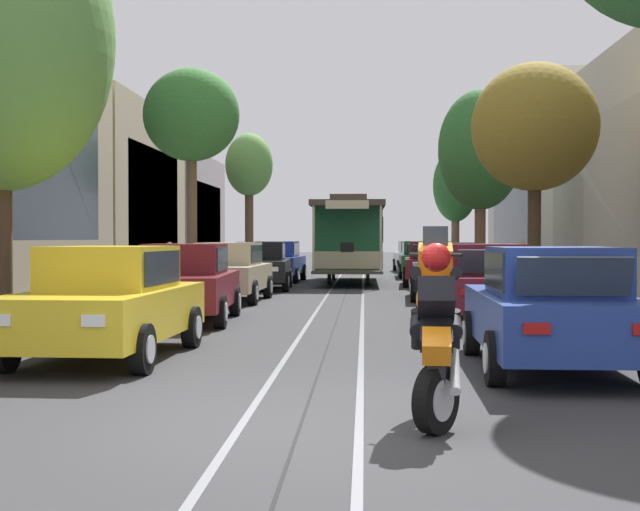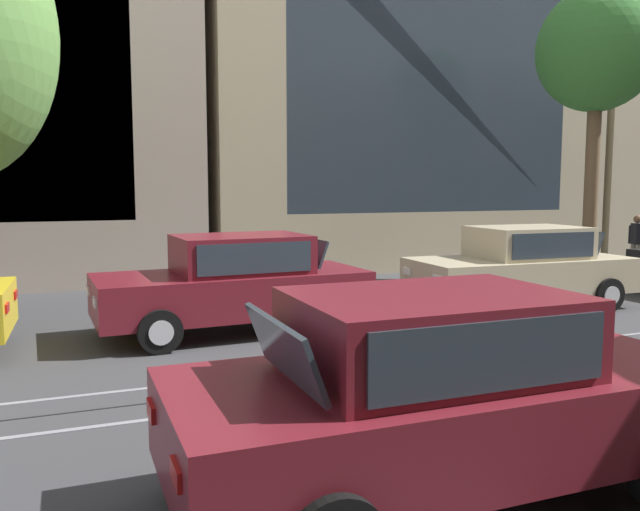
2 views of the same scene
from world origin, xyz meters
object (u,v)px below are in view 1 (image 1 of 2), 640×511
Objects in this scene: street_tree_kerb_left_near at (0,38)px; street_tree_kerb_left_mid at (249,167)px; cable_car_trolley at (350,239)px; pedestrian_on_left_pavement at (169,262)px; parked_car_blue_near_right at (552,308)px; parked_car_maroon_second_left at (185,282)px; street_tree_kerb_right_mid at (480,151)px; parked_car_black_fourth_left at (261,265)px; parked_car_maroon_second_right at (483,283)px; parked_car_maroon_fourth_right at (431,263)px; street_tree_kerb_right_second at (535,128)px; street_tree_kerb_right_fourth at (456,187)px; parked_car_green_fifth_right at (421,259)px; street_tree_kerb_left_second at (191,117)px; parked_car_blue_fifth_left at (277,261)px; parked_car_black_mid_right at (445,270)px; motorcycle_with_rider at (436,320)px; parked_car_yellow_near_left at (109,302)px; parked_car_white_sixth_right at (414,256)px; pedestrian_on_right_pavement at (522,259)px; parked_car_beige_mid_left at (229,272)px.

street_tree_kerb_left_near is 1.08× the size of street_tree_kerb_left_mid.
pedestrian_on_left_pavement is at bearing -146.06° from cable_car_trolley.
cable_car_trolley reaches higher than parked_car_blue_near_right.
street_tree_kerb_right_mid is (8.00, 15.56, 4.20)m from parked_car_maroon_second_left.
parked_car_black_fourth_left is at bearing -13.17° from pedestrian_on_left_pavement.
pedestrian_on_left_pavement is (-9.07, 11.84, 0.09)m from parked_car_maroon_second_right.
parked_car_maroon_fourth_right is 8.51m from street_tree_kerb_right_second.
pedestrian_on_left_pavement is at bearing -128.69° from street_tree_kerb_right_fourth.
street_tree_kerb_left_second is at bearing -124.56° from parked_car_green_fifth_right.
street_tree_kerb_left_second is (-7.68, 8.81, 4.61)m from parked_car_maroon_second_right.
parked_car_maroon_second_right is 0.48× the size of cable_car_trolley.
parked_car_maroon_second_right reaches higher than pedestrian_on_left_pavement.
street_tree_kerb_left_mid is 10.38m from street_tree_kerb_right_fourth.
parked_car_green_fifth_right is (5.88, 3.73, 0.00)m from parked_car_blue_fifth_left.
parked_car_black_fourth_left is 2.81× the size of pedestrian_on_left_pavement.
parked_car_black_fourth_left is at bearing 142.63° from parked_car_black_mid_right.
parked_car_blue_near_right is 3.74m from motorcycle_with_rider.
street_tree_kerb_left_mid is 1.08× the size of street_tree_kerb_right_fourth.
street_tree_kerb_left_second reaches higher than parked_car_blue_near_right.
street_tree_kerb_left_mid is at bearing 129.34° from parked_car_maroon_fourth_right.
parked_car_yellow_near_left is 16.61m from parked_car_black_fourth_left.
parked_car_yellow_near_left is at bearing -89.44° from parked_car_maroon_second_left.
street_tree_kerb_left_mid is at bearing 99.49° from parked_car_black_fourth_left.
parked_car_white_sixth_right is at bearing 73.33° from cable_car_trolley.
street_tree_kerb_left_near reaches higher than street_tree_kerb_right_second.
parked_car_blue_fifth_left is 8.91m from street_tree_kerb_right_mid.
street_tree_kerb_right_mid is at bearing -6.75° from parked_car_blue_fifth_left.
cable_car_trolley is (-5.21, 9.59, -3.04)m from street_tree_kerb_right_second.
parked_car_black_mid_right reaches higher than pedestrian_on_left_pavement.
parked_car_blue_near_right is 0.48× the size of cable_car_trolley.
street_tree_kerb_right_mid reaches higher than parked_car_white_sixth_right.
parked_car_maroon_second_left is 6.12m from street_tree_kerb_left_near.
parked_car_maroon_second_left is at bearing -120.35° from pedestrian_on_right_pavement.
street_tree_kerb_right_second reaches higher than parked_car_black_fourth_left.
street_tree_kerb_right_mid is (-0.26, 9.05, 0.30)m from street_tree_kerb_right_second.
street_tree_kerb_right_fourth reaches higher than parked_car_blue_near_right.
parked_car_black_mid_right is (5.84, 12.25, 0.00)m from parked_car_yellow_near_left.
street_tree_kerb_right_mid is 1.18× the size of street_tree_kerb_right_fourth.
street_tree_kerb_right_fourth reaches higher than parked_car_green_fifth_right.
parked_car_blue_near_right is 26.34m from parked_car_green_fifth_right.
motorcycle_with_rider is (4.30, -15.13, 0.15)m from parked_car_beige_mid_left.
parked_car_yellow_near_left is 14.97m from street_tree_kerb_right_second.
street_tree_kerb_right_fourth is (2.27, 19.13, 3.47)m from parked_car_black_mid_right.
parked_car_green_fifth_right is (6.03, 25.61, 0.00)m from parked_car_yellow_near_left.
motorcycle_with_rider reaches higher than pedestrian_on_right_pavement.
parked_car_black_mid_right is at bearing -72.93° from cable_car_trolley.
parked_car_black_fourth_left is 0.60× the size of street_tree_kerb_right_mid.
street_tree_kerb_left_near is (-2.05, 1.21, 4.00)m from parked_car_yellow_near_left.
street_tree_kerb_right_fourth is (-0.10, 19.48, -0.43)m from street_tree_kerb_right_second.
parked_car_maroon_second_right is at bearing -62.29° from parked_car_black_fourth_left.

